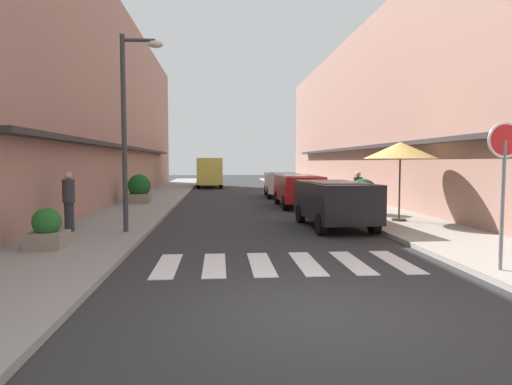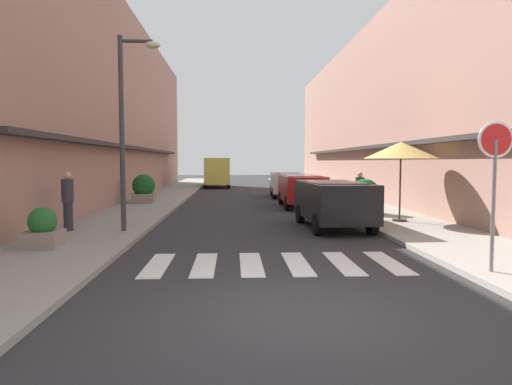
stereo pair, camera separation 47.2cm
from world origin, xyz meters
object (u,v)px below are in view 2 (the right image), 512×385
object	(u,v)px
parked_car_mid	(301,187)
planter_midblock	(365,197)
street_lamp	(128,113)
parked_car_far	(287,182)
planter_far	(144,189)
pedestrian_walking_near	(68,200)
delivery_van	(217,170)
round_street_sign	(495,157)
pedestrian_walking_far	(360,191)
parked_car_near	(333,199)
planter_corner	(43,230)
cafe_umbrella	(401,151)

from	to	relation	value
parked_car_mid	planter_midblock	bearing A→B (deg)	-63.95
street_lamp	parked_car_far	bearing A→B (deg)	65.71
street_lamp	planter_far	world-z (taller)	street_lamp
parked_car_far	pedestrian_walking_near	size ratio (longest dim) A/B	2.52
delivery_van	round_street_sign	size ratio (longest dim) A/B	2.03
planter_midblock	parked_car_mid	bearing A→B (deg)	116.05
parked_car_mid	parked_car_far	size ratio (longest dim) A/B	1.01
parked_car_mid	planter_far	xyz separation A→B (m)	(-7.46, 1.41, -0.14)
parked_car_far	round_street_sign	world-z (taller)	round_street_sign
delivery_van	round_street_sign	bearing A→B (deg)	-78.46
street_lamp	pedestrian_walking_far	size ratio (longest dim) A/B	3.46
pedestrian_walking_near	parked_car_near	bearing A→B (deg)	-30.37
round_street_sign	street_lamp	world-z (taller)	street_lamp
parked_car_far	delivery_van	world-z (taller)	delivery_van
planter_corner	planter_midblock	xyz separation A→B (m)	(9.41, 6.28, 0.23)
planter_far	parked_car_near	bearing A→B (deg)	-47.41
planter_corner	planter_far	distance (m)	11.49
parked_car_mid	planter_midblock	distance (m)	4.22
delivery_van	round_street_sign	distance (m)	29.83
parked_car_near	cafe_umbrella	world-z (taller)	cafe_umbrella
parked_car_near	planter_corner	size ratio (longest dim) A/B	4.43
street_lamp	planter_corner	bearing A→B (deg)	-121.23
parked_car_near	round_street_sign	distance (m)	6.49
parked_car_far	delivery_van	distance (m)	11.40
round_street_sign	parked_car_near	bearing A→B (deg)	103.73
parked_car_near	parked_car_mid	size ratio (longest dim) A/B	0.95
pedestrian_walking_far	street_lamp	bearing A→B (deg)	75.30
planter_far	parked_car_mid	bearing A→B (deg)	-10.73
parked_car_near	pedestrian_walking_far	size ratio (longest dim) A/B	2.59
planter_far	planter_corner	bearing A→B (deg)	-90.48
street_lamp	pedestrian_walking_far	distance (m)	9.24
planter_corner	planter_far	xyz separation A→B (m)	(0.10, 11.49, 0.25)
delivery_van	round_street_sign	world-z (taller)	round_street_sign
street_lamp	planter_midblock	size ratio (longest dim) A/B	4.13
delivery_van	cafe_umbrella	bearing A→B (deg)	-72.93
round_street_sign	street_lamp	xyz separation A→B (m)	(-7.60, 5.23, 1.28)
parked_car_near	pedestrian_walking_far	world-z (taller)	pedestrian_walking_far
cafe_umbrella	planter_midblock	world-z (taller)	cafe_umbrella
round_street_sign	cafe_umbrella	xyz separation A→B (m)	(0.88, 6.92, 0.27)
parked_car_far	planter_corner	world-z (taller)	parked_car_far
cafe_umbrella	planter_midblock	bearing A→B (deg)	103.90
planter_far	round_street_sign	bearing A→B (deg)	-57.90
round_street_sign	delivery_van	bearing A→B (deg)	101.54
parked_car_far	cafe_umbrella	xyz separation A→B (m)	(2.39, -11.81, 1.54)
parked_car_near	pedestrian_walking_far	xyz separation A→B (m)	(1.75, 3.24, 0.03)
round_street_sign	planter_far	distance (m)	16.94
parked_car_near	pedestrian_walking_near	size ratio (longest dim) A/B	2.42
planter_far	pedestrian_walking_near	bearing A→B (deg)	-92.63
street_lamp	planter_far	size ratio (longest dim) A/B	4.00
pedestrian_walking_far	delivery_van	bearing A→B (deg)	-25.48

